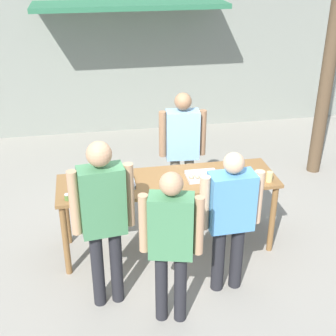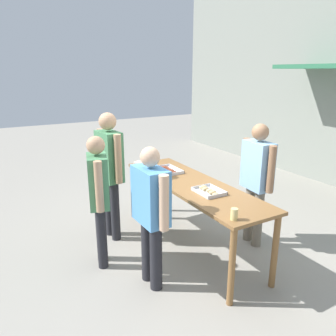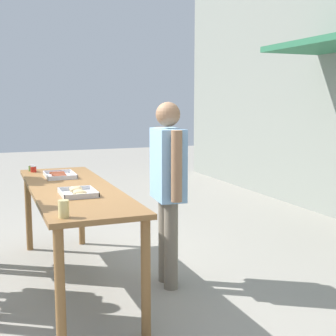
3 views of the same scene
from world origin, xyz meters
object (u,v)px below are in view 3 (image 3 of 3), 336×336
at_px(food_tray_buns, 78,193).
at_px(condiment_jar_mustard, 31,168).
at_px(person_server_behind_table, 168,178).
at_px(condiment_jar_ketchup, 33,169).
at_px(food_tray_sausages, 60,176).
at_px(beer_cup, 64,209).

relative_size(food_tray_buns, condiment_jar_mustard, 5.31).
bearing_deg(condiment_jar_mustard, person_server_behind_table, 35.79).
relative_size(condiment_jar_ketchup, person_server_behind_table, 0.04).
xyz_separation_m(food_tray_sausages, food_tray_buns, (1.00, 0.00, 0.01)).
height_order(food_tray_buns, condiment_jar_ketchup, condiment_jar_ketchup).
relative_size(condiment_jar_mustard, person_server_behind_table, 0.04).
distance_m(food_tray_sausages, food_tray_buns, 1.00).
height_order(food_tray_sausages, condiment_jar_ketchup, condiment_jar_ketchup).
bearing_deg(person_server_behind_table, beer_cup, -48.43).
relative_size(food_tray_sausages, food_tray_buns, 1.20).
xyz_separation_m(condiment_jar_mustard, beer_cup, (2.24, 0.01, 0.03)).
bearing_deg(condiment_jar_mustard, food_tray_buns, 8.81).
bearing_deg(food_tray_sausages, beer_cup, -7.51).
relative_size(food_tray_sausages, condiment_jar_ketchup, 6.40).
height_order(beer_cup, person_server_behind_table, person_server_behind_table).
height_order(condiment_jar_ketchup, person_server_behind_table, person_server_behind_table).
bearing_deg(food_tray_buns, food_tray_sausages, -179.90).
distance_m(condiment_jar_mustard, person_server_behind_table, 1.81).
height_order(food_tray_sausages, beer_cup, beer_cup).
distance_m(condiment_jar_ketchup, beer_cup, 2.16).
bearing_deg(food_tray_buns, condiment_jar_mustard, -171.19).
height_order(condiment_jar_ketchup, beer_cup, beer_cup).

